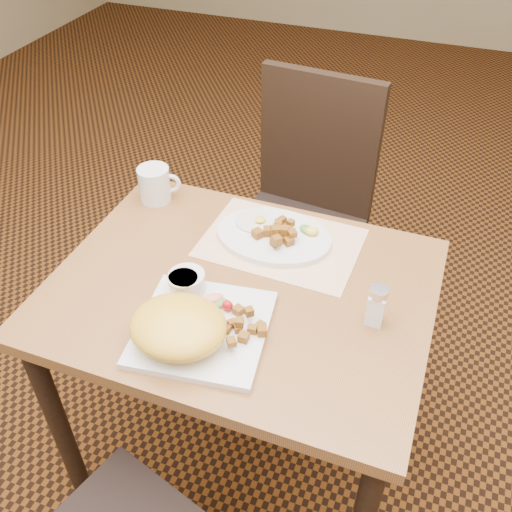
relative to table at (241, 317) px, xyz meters
The scene contains 15 objects.
ground 0.64m from the table, ahead, with size 8.00×8.00×0.00m, color black.
table is the anchor object (origin of this frame).
chair_far 0.68m from the table, 93.01° to the left, with size 0.46×0.47×0.97m.
placemat 0.22m from the table, 78.16° to the left, with size 0.40×0.28×0.00m, color white.
plate_square 0.20m from the table, 98.12° to the right, with size 0.28×0.28×0.02m, color silver.
plate_oval 0.23m from the table, 85.27° to the left, with size 0.30×0.23×0.02m, color silver, non-canonical shape.
hollandaise_mound 0.27m from the table, 104.51° to the right, with size 0.21×0.19×0.08m.
ramekin 0.20m from the table, 145.61° to the right, with size 0.08×0.09×0.05m.
garnish_sq 0.16m from the table, 101.91° to the right, with size 0.09×0.06×0.03m.
fried_egg 0.26m from the table, 101.84° to the left, with size 0.10×0.10×0.02m.
garnish_ov 0.29m from the table, 66.35° to the left, with size 0.06×0.05×0.02m.
salt_shaker 0.36m from the table, ahead, with size 0.04×0.04×0.10m.
coffee_mug 0.47m from the table, 144.78° to the left, with size 0.12×0.09×0.10m.
home_fries_sq 0.21m from the table, 68.62° to the right, with size 0.12×0.13×0.03m.
home_fries_ov 0.23m from the table, 79.94° to the left, with size 0.12×0.12×0.04m.
Camera 1 is at (0.38, -0.92, 1.68)m, focal length 40.00 mm.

